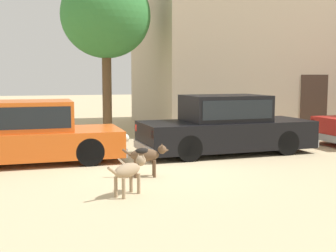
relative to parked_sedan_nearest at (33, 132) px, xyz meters
name	(u,v)px	position (x,y,z in m)	size (l,w,h in m)	color
ground_plane	(154,167)	(2.63, -1.32, -0.72)	(80.00, 80.00, 0.00)	tan
parked_sedan_nearest	(33,132)	(0.00, 0.00, 0.00)	(4.28, 1.87, 1.47)	#D15619
parked_sedan_second	(226,125)	(4.90, -0.08, 0.04)	(4.76, 1.97, 1.55)	black
apartment_block	(316,25)	(11.93, 6.32, 3.58)	(15.21, 6.74, 8.59)	tan
stray_dog_spotted	(130,170)	(1.65, -3.48, -0.29)	(0.83, 0.71, 0.67)	#997F60
stray_dog_tan	(146,155)	(2.24, -2.21, -0.27)	(0.96, 0.32, 0.67)	brown
acacia_tree_left	(106,16)	(2.33, 3.80, 3.27)	(2.93, 2.63, 5.41)	brown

